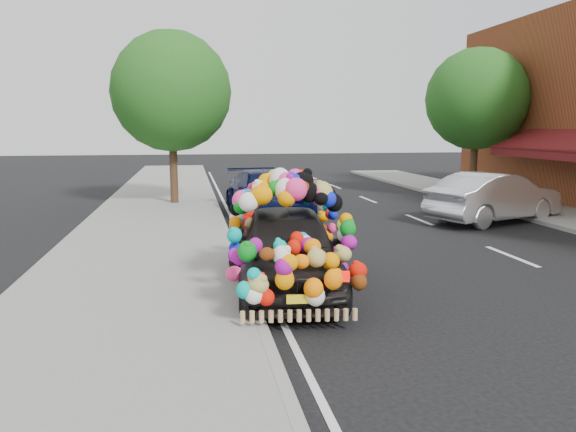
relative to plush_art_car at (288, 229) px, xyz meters
name	(u,v)px	position (x,y,z in m)	size (l,w,h in m)	color
ground	(352,263)	(1.63, 1.61, -1.06)	(100.00, 100.00, 0.00)	black
sidewalk	(138,269)	(-2.67, 1.61, -1.00)	(4.00, 60.00, 0.12)	gray
kerb	(238,265)	(-0.72, 1.61, -1.00)	(0.15, 60.00, 0.13)	gray
lane_markings	(511,256)	(5.23, 1.61, -1.06)	(6.00, 50.00, 0.01)	silver
tree_near_sidewalk	(171,92)	(-2.17, 11.11, 2.96)	(4.20, 4.20, 6.13)	#332114
tree_far_b	(477,99)	(9.63, 11.61, 2.83)	(4.00, 4.00, 5.90)	#332114
plush_art_car	(288,229)	(0.00, 0.00, 0.00)	(2.50, 4.60, 2.09)	black
navy_sedan	(267,194)	(0.74, 7.87, -0.34)	(2.03, 4.99, 1.45)	black
silver_hatchback	(495,197)	(7.26, 5.87, -0.33)	(1.56, 4.47, 1.47)	silver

